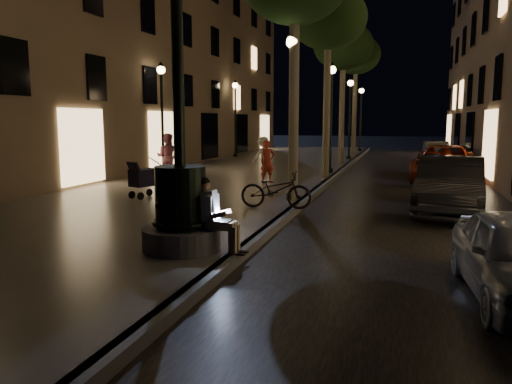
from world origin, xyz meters
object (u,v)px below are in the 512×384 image
(car_third, at_px, (445,163))
(car_fifth, at_px, (436,152))
(car_rear, at_px, (456,160))
(lamp_curb_c, at_px, (350,108))
(lamp_left_c, at_px, (235,108))
(pedestrian_red, at_px, (267,162))
(lamp_curb_d, at_px, (361,110))
(pedestrian_white, at_px, (264,155))
(tree_second, at_px, (328,20))
(lamp_left_b, at_px, (162,103))
(lamp_curb_a, at_px, (292,94))
(lamp_curb_b, at_px, (331,103))
(bicycle, at_px, (276,190))
(pedestrian_pink, at_px, (168,157))
(tree_far, at_px, (356,56))
(car_second, at_px, (450,186))
(fountain_lamppost, at_px, (181,194))
(seated_man_laptop, at_px, (213,213))
(stroller, at_px, (144,178))
(tree_third, at_px, (343,47))

(car_third, xyz_separation_m, car_fifth, (0.25, 9.63, -0.12))
(car_rear, bearing_deg, lamp_curb_c, 132.61)
(lamp_left_c, bearing_deg, pedestrian_red, -66.32)
(lamp_curb_d, distance_m, pedestrian_white, 17.57)
(lamp_curb_d, relative_size, pedestrian_white, 3.01)
(car_rear, distance_m, car_fifth, 6.47)
(tree_second, relative_size, lamp_left_b, 1.54)
(lamp_curb_a, bearing_deg, car_rear, 63.43)
(lamp_curb_b, bearing_deg, bicycle, -90.61)
(lamp_curb_d, relative_size, car_rear, 1.09)
(lamp_curb_d, height_order, pedestrian_pink, lamp_curb_d)
(tree_second, bearing_deg, car_third, 21.33)
(tree_far, height_order, car_second, tree_far)
(fountain_lamppost, xyz_separation_m, lamp_left_c, (-6.40, 22.00, 2.02))
(lamp_curb_b, distance_m, pedestrian_pink, 7.53)
(car_third, bearing_deg, lamp_curb_a, -115.31)
(pedestrian_white, bearing_deg, lamp_left_c, -111.78)
(lamp_left_c, relative_size, car_rear, 1.09)
(lamp_curb_b, relative_size, lamp_curb_d, 1.00)
(lamp_curb_c, bearing_deg, seated_man_laptop, -90.23)
(seated_man_laptop, relative_size, pedestrian_red, 0.84)
(fountain_lamppost, xyz_separation_m, bicycle, (0.60, 4.56, -0.52))
(lamp_curb_d, bearing_deg, car_fifth, -52.67)
(fountain_lamppost, relative_size, bicycle, 2.77)
(tree_second, height_order, pedestrian_white, tree_second)
(lamp_left_c, relative_size, car_fifth, 1.27)
(lamp_curb_d, xyz_separation_m, stroller, (-4.28, -24.83, -2.43))
(tree_third, relative_size, lamp_left_b, 1.50)
(car_third, height_order, pedestrian_red, pedestrian_red)
(lamp_curb_b, distance_m, lamp_curb_d, 16.00)
(lamp_curb_a, bearing_deg, lamp_left_c, 113.93)
(car_rear, bearing_deg, fountain_lamppost, -115.15)
(stroller, height_order, bicycle, stroller)
(lamp_curb_b, bearing_deg, tree_second, -87.14)
(lamp_curb_d, relative_size, car_fifth, 1.27)
(lamp_curb_b, relative_size, pedestrian_pink, 2.67)
(stroller, distance_m, car_fifth, 20.49)
(seated_man_laptop, distance_m, pedestrian_red, 9.86)
(lamp_curb_a, distance_m, car_second, 4.96)
(seated_man_laptop, height_order, car_rear, seated_man_laptop)
(pedestrian_pink, bearing_deg, lamp_curb_a, 141.05)
(car_fifth, height_order, pedestrian_pink, pedestrian_pink)
(tree_second, distance_m, pedestrian_white, 6.08)
(lamp_curb_a, xyz_separation_m, car_third, (4.75, 7.82, -2.50))
(stroller, bearing_deg, pedestrian_white, 99.69)
(lamp_left_b, distance_m, car_rear, 13.80)
(car_fifth, height_order, bicycle, car_fifth)
(seated_man_laptop, bearing_deg, lamp_curb_d, 89.83)
(lamp_curb_c, height_order, car_second, lamp_curb_c)
(tree_far, relative_size, car_fifth, 1.98)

